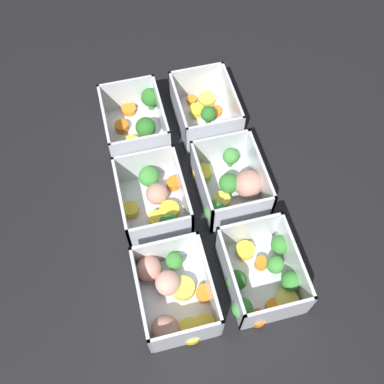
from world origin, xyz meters
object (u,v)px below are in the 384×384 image
container_far_right (137,126)px  container_near_center (232,185)px  container_near_right (206,112)px  container_far_center (155,201)px  container_far_left (172,295)px  container_near_left (263,276)px

container_far_right → container_near_center: bearing=-141.1°
container_near_right → container_far_center: 0.22m
container_far_center → container_far_right: same height
container_near_center → container_near_right: size_ratio=1.04×
container_far_right → container_far_center: bearing=-180.0°
container_far_left → container_far_center: size_ratio=1.09×
container_near_left → container_far_right: same height
container_far_center → container_near_right: bearing=-38.9°
container_near_center → container_far_center: (0.00, 0.14, -0.00)m
container_near_right → container_far_left: bearing=156.5°
container_far_left → container_far_center: bearing=-3.2°
container_near_right → container_far_center: (-0.17, 0.14, 0.00)m
container_near_left → container_near_center: same height
container_near_center → container_far_left: same height
container_near_left → container_near_center: 0.17m
container_near_left → container_near_center: bearing=-0.3°
container_far_right → container_near_left: bearing=-158.2°
container_near_left → container_near_center: size_ratio=1.00×
container_near_center → container_far_right: same height
container_near_center → container_far_left: size_ratio=0.91×
container_far_left → container_near_center: bearing=-41.6°
container_near_right → container_near_center: bearing=179.9°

